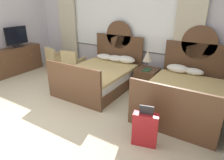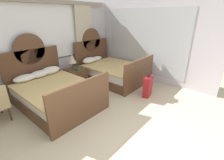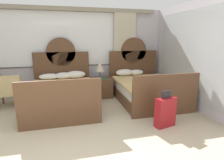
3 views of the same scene
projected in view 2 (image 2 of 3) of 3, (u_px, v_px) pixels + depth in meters
The scene contains 9 objects.
ground_plane at pixel (139, 158), 2.69m from camera, with size 24.00×24.00×0.00m, color #BCAD8E.
wall_back_window at pixel (24, 46), 4.45m from camera, with size 6.69×0.22×2.70m.
wall_right_mirror at pixel (152, 43), 5.55m from camera, with size 0.08×4.44×2.70m.
bed_near_window at pixel (54, 92), 4.20m from camera, with size 1.65×2.25×1.80m.
bed_near_mirror at pixel (112, 71), 5.83m from camera, with size 1.65×2.25×1.80m.
nightstand_between_beds at pixel (76, 77), 5.42m from camera, with size 0.59×0.62×0.58m.
table_lamp_on_nightstand at pixel (72, 59), 5.18m from camera, with size 0.27×0.27×0.50m.
book_on_nightstand at pixel (78, 69), 5.25m from camera, with size 0.18×0.26×0.03m.
suitcase_on_floor at pixel (148, 86), 4.69m from camera, with size 0.46×0.28×0.76m.
Camera 2 is at (-1.82, -0.93, 2.25)m, focal length 25.47 mm.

